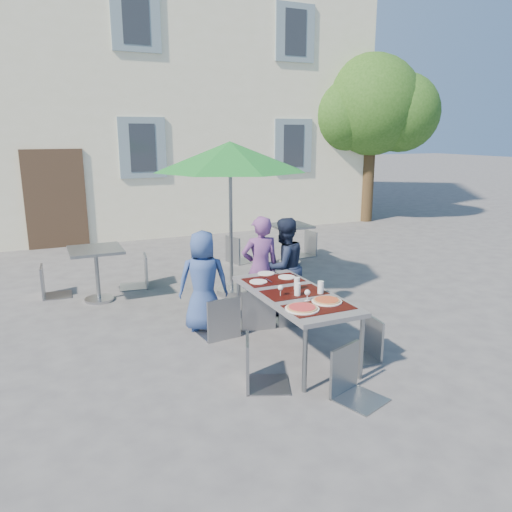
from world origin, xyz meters
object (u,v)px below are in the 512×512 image
chair_1 (256,283)px  chair_2 (291,289)px  chair_0 (220,292)px  chair_4 (367,314)px  chair_3 (258,333)px  child_1 (260,268)px  cafe_table_0 (96,263)px  child_2 (284,267)px  pizza_near_left (302,308)px  chair_5 (354,343)px  child_0 (203,281)px  bg_chair_r_0 (138,251)px  bg_chair_l_0 (47,262)px  pizza_near_right (327,301)px  cafe_table_1 (290,236)px  bg_chair_r_1 (307,229)px  bg_chair_l_1 (237,233)px  dining_table (294,297)px  patio_umbrella (230,158)px

chair_1 → chair_2: chair_1 is taller
chair_0 → chair_4: bearing=-43.6°
chair_1 → chair_3: (-0.64, -1.46, -0.03)m
child_1 → cafe_table_0: child_1 is taller
child_2 → chair_2: 0.47m
pizza_near_left → chair_5: 0.68m
child_0 → bg_chair_r_0: 2.30m
child_1 → bg_chair_l_0: 3.49m
pizza_near_right → chair_2: size_ratio=0.38×
child_2 → chair_1: child_2 is taller
child_0 → chair_2: 1.18m
chair_3 → cafe_table_1: size_ratio=1.27×
chair_4 → bg_chair_r_1: bearing=67.9°
bg_chair_l_0 → bg_chair_r_0: bearing=-1.7°
pizza_near_right → child_0: size_ratio=0.25×
child_0 → chair_4: bearing=147.9°
child_1 → chair_4: bearing=117.0°
child_1 → cafe_table_1: bearing=-118.2°
chair_0 → cafe_table_0: (-1.23, 2.11, -0.01)m
child_0 → cafe_table_1: size_ratio=1.69×
pizza_near_right → bg_chair_l_0: 4.73m
child_2 → cafe_table_0: size_ratio=1.68×
pizza_near_right → child_0: bearing=119.4°
chair_1 → chair_5: 2.05m
chair_5 → cafe_table_1: chair_5 is taller
bg_chair_l_1 → dining_table: bearing=-103.3°
chair_1 → pizza_near_left: bearing=-95.1°
bg_chair_r_1 → chair_1: bearing=-129.1°
dining_table → chair_2: (0.40, 0.82, -0.19)m
cafe_table_0 → cafe_table_1: 3.87m
chair_4 → bg_chair_r_0: size_ratio=0.88×
child_0 → child_1: bearing=-160.5°
child_1 → child_2: child_1 is taller
chair_4 → bg_chair_l_0: bearing=129.6°
child_1 → chair_5: size_ratio=1.50×
child_2 → dining_table: bearing=56.1°
child_1 → chair_4: child_1 is taller
child_2 → chair_3: (-1.22, -1.79, -0.11)m
child_2 → chair_5: child_2 is taller
pizza_near_left → bg_chair_l_0: bearing=120.4°
dining_table → cafe_table_0: cafe_table_0 is taller
dining_table → bg_chair_r_1: (2.58, 4.16, -0.12)m
child_0 → child_2: bearing=-159.2°
patio_umbrella → bg_chair_l_1: bearing=65.3°
child_2 → chair_0: child_2 is taller
child_0 → bg_chair_r_1: bearing=-121.2°
child_0 → bg_chair_l_0: size_ratio=1.38×
pizza_near_left → child_1: 1.75m
cafe_table_0 → bg_chair_r_1: 4.61m
child_2 → chair_5: size_ratio=1.44×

